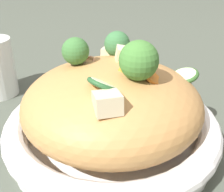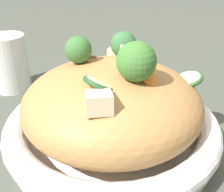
# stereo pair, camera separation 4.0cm
# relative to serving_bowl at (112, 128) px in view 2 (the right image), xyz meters

# --- Properties ---
(ground_plane) EXTENTS (3.00, 3.00, 0.00)m
(ground_plane) POSITION_rel_serving_bowl_xyz_m (0.00, 0.00, -0.03)
(ground_plane) COLOR #444B40
(serving_bowl) EXTENTS (0.33, 0.33, 0.05)m
(serving_bowl) POSITION_rel_serving_bowl_xyz_m (0.00, 0.00, 0.00)
(serving_bowl) COLOR white
(serving_bowl) RESTS_ON ground_plane
(noodle_heap) EXTENTS (0.26, 0.26, 0.11)m
(noodle_heap) POSITION_rel_serving_bowl_xyz_m (-0.00, 0.00, 0.05)
(noodle_heap) COLOR #B17E47
(noodle_heap) RESTS_ON serving_bowl
(broccoli_florets) EXTENTS (0.16, 0.14, 0.07)m
(broccoli_florets) POSITION_rel_serving_bowl_xyz_m (-0.01, 0.02, 0.12)
(broccoli_florets) COLOR #A1BF6E
(broccoli_florets) RESTS_ON serving_bowl
(carrot_coins) EXTENTS (0.06, 0.05, 0.03)m
(carrot_coins) POSITION_rel_serving_bowl_xyz_m (0.04, 0.01, 0.10)
(carrot_coins) COLOR orange
(carrot_coins) RESTS_ON serving_bowl
(zucchini_slices) EXTENTS (0.10, 0.19, 0.05)m
(zucchini_slices) POSITION_rel_serving_bowl_xyz_m (0.05, 0.03, 0.09)
(zucchini_slices) COLOR beige
(zucchini_slices) RESTS_ON serving_bowl
(chicken_chunks) EXTENTS (0.16, 0.19, 0.05)m
(chicken_chunks) POSITION_rel_serving_bowl_xyz_m (-0.01, 0.02, 0.09)
(chicken_chunks) COLOR beige
(chicken_chunks) RESTS_ON serving_bowl
(drinking_glass) EXTENTS (0.08, 0.08, 0.12)m
(drinking_glass) POSITION_rel_serving_bowl_xyz_m (-0.29, -0.02, 0.03)
(drinking_glass) COLOR silver
(drinking_glass) RESTS_ON ground_plane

